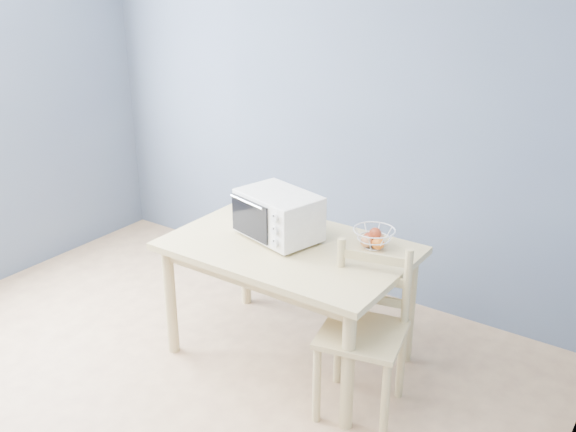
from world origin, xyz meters
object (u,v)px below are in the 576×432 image
Objects in this scene: dining_table at (289,261)px; dining_chair at (364,333)px; fruit_basket at (374,238)px; toaster_oven at (276,214)px.

dining_chair reaches higher than dining_table.
dining_chair reaches higher than fruit_basket.
toaster_oven is 0.59m from fruit_basket.
dining_chair is at bearing -66.73° from fruit_basket.
dining_table is 4.84× the size of fruit_basket.
toaster_oven is at bearing 156.36° from dining_table.
toaster_oven is at bearing -160.10° from fruit_basket.
dining_table is 2.56× the size of toaster_oven.
toaster_oven is 1.89× the size of fruit_basket.
toaster_oven is at bearing 150.68° from dining_chair.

